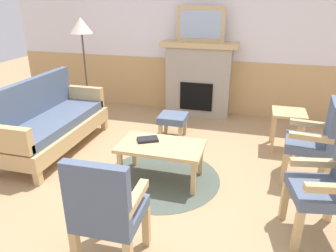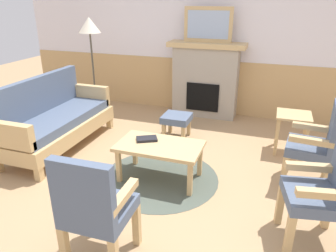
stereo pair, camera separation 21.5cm
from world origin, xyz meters
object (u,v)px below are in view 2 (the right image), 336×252
object	(u,v)px
armchair_near_fireplace	(318,142)
armchair_front_left	(94,206)
armchair_by_window_left	(326,189)
fireplace	(206,79)
coffee_table	(160,149)
floor_lamp_by_couch	(90,32)
couch	(56,120)
book_on_table	(147,139)
side_table	(293,122)
framed_picture	(208,25)
footstool	(177,120)

from	to	relation	value
armchair_near_fireplace	armchair_front_left	size ratio (longest dim) A/B	1.00
armchair_near_fireplace	armchair_by_window_left	bearing A→B (deg)	-91.11
fireplace	coffee_table	distance (m)	2.31
armchair_front_left	floor_lamp_by_couch	bearing A→B (deg)	121.11
fireplace	armchair_near_fireplace	size ratio (longest dim) A/B	1.33
fireplace	couch	distance (m)	2.57
book_on_table	side_table	xyz separation A→B (m)	(1.62, 1.17, -0.02)
coffee_table	armchair_front_left	xyz separation A→B (m)	(-0.02, -1.35, 0.15)
book_on_table	fireplace	bearing A→B (deg)	85.39
coffee_table	floor_lamp_by_couch	distance (m)	2.70
armchair_by_window_left	coffee_table	bearing A→B (deg)	162.10
coffee_table	armchair_by_window_left	xyz separation A→B (m)	(1.64, -0.53, 0.15)
framed_picture	couch	distance (m)	2.81
footstool	side_table	distance (m)	1.62
armchair_front_left	book_on_table	bearing A→B (deg)	96.64
couch	framed_picture	bearing A→B (deg)	49.55
book_on_table	armchair_near_fireplace	xyz separation A→B (m)	(1.85, 0.36, 0.08)
footstool	fireplace	bearing A→B (deg)	81.42
coffee_table	armchair_front_left	world-z (taller)	armchair_front_left
coffee_table	footstool	world-z (taller)	coffee_table
coffee_table	footstool	xyz separation A→B (m)	(-0.17, 1.18, -0.10)
framed_picture	coffee_table	world-z (taller)	framed_picture
fireplace	book_on_table	xyz separation A→B (m)	(-0.18, -2.23, -0.20)
couch	armchair_front_left	world-z (taller)	same
armchair_by_window_left	footstool	bearing A→B (deg)	136.77
book_on_table	armchair_by_window_left	size ratio (longest dim) A/B	0.24
fireplace	framed_picture	xyz separation A→B (m)	(0.00, 0.00, 0.91)
fireplace	book_on_table	size ratio (longest dim) A/B	5.50
framed_picture	armchair_front_left	xyz separation A→B (m)	(-0.02, -3.64, -1.02)
framed_picture	footstool	world-z (taller)	framed_picture
couch	armchair_by_window_left	xyz separation A→B (m)	(3.31, -0.87, 0.14)
framed_picture	coffee_table	distance (m)	2.58
floor_lamp_by_couch	armchair_front_left	bearing A→B (deg)	-58.89
fireplace	footstool	size ratio (longest dim) A/B	3.25
couch	armchair_front_left	size ratio (longest dim) A/B	1.84
armchair_near_fireplace	side_table	size ratio (longest dim) A/B	1.78
couch	footstool	xyz separation A→B (m)	(1.49, 0.83, -0.11)
couch	armchair_by_window_left	world-z (taller)	same
fireplace	book_on_table	bearing A→B (deg)	-94.61
armchair_front_left	side_table	distance (m)	2.96
framed_picture	footstool	size ratio (longest dim) A/B	2.00
side_table	fireplace	bearing A→B (deg)	143.50
fireplace	armchair_front_left	bearing A→B (deg)	-90.25
footstool	side_table	world-z (taller)	side_table
coffee_table	book_on_table	xyz separation A→B (m)	(-0.18, 0.06, 0.07)
armchair_near_fireplace	armchair_by_window_left	size ratio (longest dim) A/B	1.00
book_on_table	side_table	world-z (taller)	side_table
floor_lamp_by_couch	coffee_table	bearing A→B (deg)	-42.18
framed_picture	coffee_table	bearing A→B (deg)	-89.90
fireplace	book_on_table	world-z (taller)	fireplace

